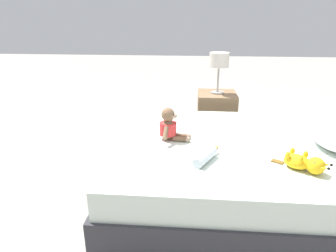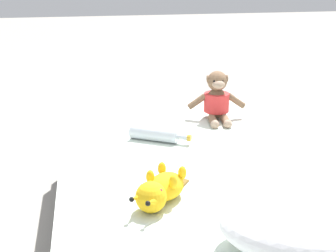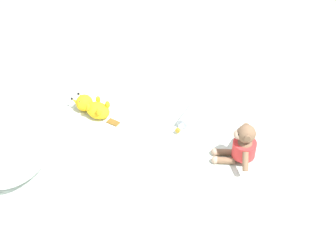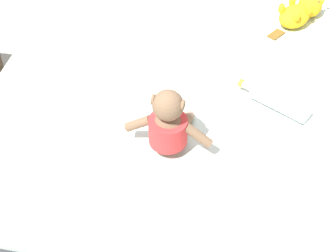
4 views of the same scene
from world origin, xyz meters
The scene contains 5 objects.
ground_plane centered at (0.00, 0.00, 0.00)m, with size 16.00×16.00×0.00m, color #9E998E.
bed centered at (0.00, 0.00, 0.21)m, with size 1.46×1.89×0.42m.
plush_monkey centered at (-0.02, -0.55, 0.52)m, with size 0.29×0.23×0.24m.
plush_yellow_creature centered at (0.37, 0.26, 0.47)m, with size 0.24×0.30×0.10m.
glass_bottle centered at (0.31, -0.30, 0.45)m, with size 0.26×0.17×0.06m.
Camera 4 is at (0.20, -1.71, 1.67)m, focal length 56.99 mm.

